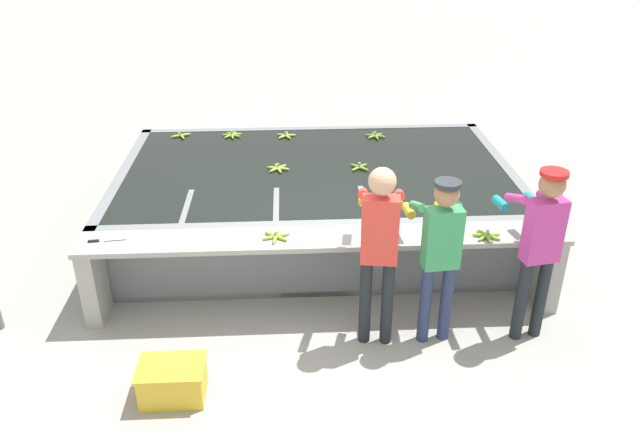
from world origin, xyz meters
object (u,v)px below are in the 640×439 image
object	(u,v)px
banana_bunch_floating_2	(181,135)
banana_bunch_floating_3	(232,135)
knife_0	(101,240)
banana_bunch_floating_5	(359,167)
banana_bunch_ledge_1	(276,236)
banana_bunch_floating_4	(375,136)
worker_1	(440,246)
worker_0	(379,240)
worker_2	(540,239)
banana_bunch_floating_1	(278,168)
banana_bunch_floating_0	(286,135)
banana_bunch_ledge_0	(487,236)
crate	(173,381)

from	to	relation	value
banana_bunch_floating_2	banana_bunch_floating_3	bearing A→B (deg)	-2.05
banana_bunch_floating_2	knife_0	world-z (taller)	banana_bunch_floating_2
banana_bunch_floating_5	banana_bunch_ledge_1	distance (m)	1.92
banana_bunch_floating_2	banana_bunch_floating_4	size ratio (longest dim) A/B	0.96
banana_bunch_floating_2	banana_bunch_floating_3	size ratio (longest dim) A/B	0.97
worker_1	worker_0	bearing A→B (deg)	-179.38
banana_bunch_floating_3	knife_0	world-z (taller)	banana_bunch_floating_3
banana_bunch_floating_2	banana_bunch_floating_5	xyz separation A→B (m)	(2.28, -1.24, 0.00)
banana_bunch_floating_3	banana_bunch_floating_4	bearing A→B (deg)	-3.99
worker_2	banana_bunch_floating_5	distance (m)	2.54
banana_bunch_floating_1	banana_bunch_floating_4	world-z (taller)	same
worker_0	banana_bunch_floating_0	xyz separation A→B (m)	(-0.80, 3.29, -0.20)
banana_bunch_floating_2	banana_bunch_ledge_0	size ratio (longest dim) A/B	0.96
worker_2	banana_bunch_floating_4	xyz separation A→B (m)	(-1.03, 3.22, -0.18)
banana_bunch_floating_4	banana_bunch_floating_3	bearing A→B (deg)	176.01
banana_bunch_floating_2	banana_bunch_ledge_1	xyz separation A→B (m)	(1.30, -2.89, 0.00)
banana_bunch_floating_2	banana_bunch_ledge_1	world-z (taller)	banana_bunch_ledge_1
knife_0	worker_0	bearing A→B (deg)	-11.32
crate	knife_0	bearing A→B (deg)	123.01
banana_bunch_floating_5	crate	distance (m)	3.43
banana_bunch_floating_1	banana_bunch_floating_2	xyz separation A→B (m)	(-1.31, 1.22, 0.00)
worker_0	worker_2	world-z (taller)	worker_0
worker_0	banana_bunch_ledge_1	xyz separation A→B (m)	(-0.91, 0.48, -0.20)
banana_bunch_ledge_1	knife_0	xyz separation A→B (m)	(-1.64, 0.03, -0.01)
banana_bunch_ledge_0	knife_0	distance (m)	3.63
banana_bunch_floating_0	banana_bunch_floating_5	size ratio (longest dim) A/B	1.21
banana_bunch_ledge_1	crate	size ratio (longest dim) A/B	0.51
banana_bunch_floating_0	banana_bunch_floating_4	bearing A→B (deg)	-3.45
knife_0	banana_bunch_floating_1	bearing A→B (deg)	45.11
banana_bunch_ledge_0	banana_bunch_floating_0	bearing A→B (deg)	123.04
banana_bunch_floating_1	banana_bunch_ledge_1	distance (m)	1.68
banana_bunch_floating_3	crate	xyz separation A→B (m)	(-0.25, -4.03, -0.70)
worker_1	worker_2	world-z (taller)	worker_2
banana_bunch_floating_1	banana_bunch_floating_5	world-z (taller)	same
worker_2	banana_bunch_floating_2	xyz separation A→B (m)	(-3.64, 3.38, -0.17)
banana_bunch_floating_2	banana_bunch_ledge_0	world-z (taller)	banana_bunch_ledge_0
knife_0	banana_bunch_floating_3	bearing A→B (deg)	70.29
worker_1	knife_0	distance (m)	3.13
banana_bunch_floating_2	worker_0	bearing A→B (deg)	-56.79
banana_bunch_floating_1	banana_bunch_floating_2	distance (m)	1.79
banana_bunch_floating_0	banana_bunch_floating_2	xyz separation A→B (m)	(-1.41, 0.09, 0.00)
banana_bunch_ledge_1	banana_bunch_floating_1	bearing A→B (deg)	89.66
banana_bunch_floating_1	banana_bunch_floating_0	bearing A→B (deg)	85.05
banana_bunch_floating_3	banana_bunch_floating_5	xyz separation A→B (m)	(1.59, -1.22, 0.00)
worker_0	banana_bunch_ledge_1	size ratio (longest dim) A/B	6.22
banana_bunch_floating_3	banana_bunch_ledge_1	xyz separation A→B (m)	(0.62, -2.87, 0.00)
banana_bunch_floating_2	banana_bunch_floating_4	xyz separation A→B (m)	(2.61, -0.16, -0.00)
banana_bunch_floating_0	banana_bunch_ledge_0	xyz separation A→B (m)	(1.89, -2.90, 0.00)
worker_2	banana_bunch_floating_0	distance (m)	3.98
banana_bunch_ledge_0	banana_bunch_floating_2	bearing A→B (deg)	137.82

